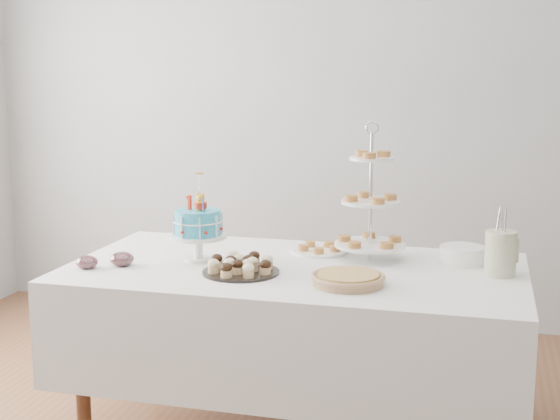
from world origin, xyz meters
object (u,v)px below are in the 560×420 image
(birthday_cake, at_px, (198,238))
(jam_bowl_b, at_px, (122,259))
(tiered_stand, at_px, (371,203))
(plate_stack, at_px, (462,255))
(cupcake_tray, at_px, (241,265))
(pastry_plate, at_px, (319,249))
(table, at_px, (295,318))
(pie, at_px, (348,278))
(utensil_pitcher, at_px, (501,252))
(jam_bowl_a, at_px, (87,262))

(birthday_cake, relative_size, jam_bowl_b, 3.77)
(tiered_stand, xyz_separation_m, plate_stack, (0.40, 0.03, -0.22))
(cupcake_tray, relative_size, pastry_plate, 1.24)
(table, relative_size, cupcake_tray, 6.04)
(pastry_plate, bearing_deg, cupcake_tray, -117.65)
(plate_stack, bearing_deg, cupcake_tray, -155.03)
(pie, bearing_deg, birthday_cake, 163.15)
(jam_bowl_b, bearing_deg, utensil_pitcher, 9.07)
(tiered_stand, bearing_deg, pastry_plate, 163.23)
(pie, bearing_deg, pastry_plate, 113.71)
(jam_bowl_b, height_order, utensil_pitcher, utensil_pitcher)
(jam_bowl_a, bearing_deg, table, 16.71)
(pie, distance_m, jam_bowl_a, 1.11)
(birthday_cake, xyz_separation_m, tiered_stand, (0.72, 0.22, 0.15))
(tiered_stand, xyz_separation_m, utensil_pitcher, (0.55, -0.14, -0.15))
(pastry_plate, bearing_deg, utensil_pitcher, -14.72)
(pastry_plate, bearing_deg, plate_stack, -3.46)
(pastry_plate, bearing_deg, table, -98.94)
(birthday_cake, xyz_separation_m, plate_stack, (1.12, 0.26, -0.07))
(tiered_stand, height_order, utensil_pitcher, tiered_stand)
(jam_bowl_a, bearing_deg, cupcake_tray, 7.91)
(pastry_plate, relative_size, jam_bowl_a, 2.74)
(plate_stack, relative_size, jam_bowl_b, 1.88)
(table, distance_m, jam_bowl_a, 0.91)
(tiered_stand, relative_size, utensil_pitcher, 2.16)
(plate_stack, bearing_deg, pastry_plate, 176.54)
(table, xyz_separation_m, jam_bowl_b, (-0.72, -0.17, 0.26))
(cupcake_tray, height_order, utensil_pitcher, utensil_pitcher)
(jam_bowl_a, bearing_deg, utensil_pitcher, 11.03)
(pie, relative_size, utensil_pitcher, 1.03)
(pie, distance_m, tiered_stand, 0.49)
(pastry_plate, bearing_deg, jam_bowl_a, -148.77)
(plate_stack, height_order, jam_bowl_a, plate_stack)
(table, distance_m, birthday_cake, 0.54)
(birthday_cake, distance_m, jam_bowl_b, 0.34)
(pie, xyz_separation_m, utensil_pitcher, (0.57, 0.30, 0.07))
(plate_stack, bearing_deg, jam_bowl_b, -163.37)
(pastry_plate, distance_m, jam_bowl_b, 0.89)
(cupcake_tray, height_order, jam_bowl_a, cupcake_tray)
(birthday_cake, height_order, pastry_plate, birthday_cake)
(tiered_stand, bearing_deg, birthday_cake, -162.75)
(birthday_cake, xyz_separation_m, jam_bowl_a, (-0.41, -0.24, -0.08))
(jam_bowl_a, bearing_deg, jam_bowl_b, 32.67)
(jam_bowl_a, relative_size, jam_bowl_b, 0.91)
(tiered_stand, relative_size, jam_bowl_a, 6.51)
(table, xyz_separation_m, utensil_pitcher, (0.84, 0.08, 0.33))
(table, distance_m, tiered_stand, 0.60)
(tiered_stand, bearing_deg, table, -143.69)
(cupcake_tray, xyz_separation_m, jam_bowl_b, (-0.53, -0.01, -0.01))
(pastry_plate, relative_size, jam_bowl_b, 2.49)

